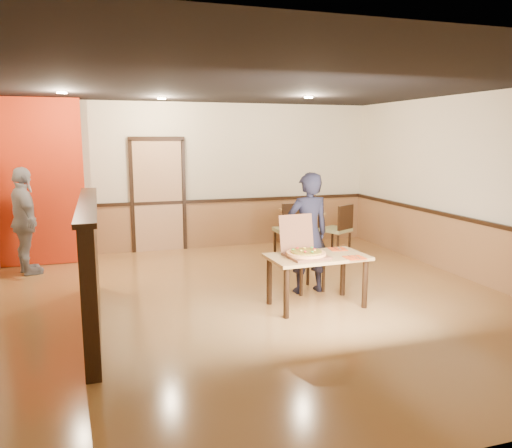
{
  "coord_description": "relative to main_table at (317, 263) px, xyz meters",
  "views": [
    {
      "loc": [
        -1.87,
        -6.04,
        2.15
      ],
      "look_at": [
        0.04,
        0.0,
        1.04
      ],
      "focal_mm": 35.0,
      "sensor_mm": 36.0,
      "label": 1
    }
  ],
  "objects": [
    {
      "name": "floor",
      "position": [
        -0.73,
        0.4,
        -0.56
      ],
      "size": [
        7.0,
        7.0,
        0.0
      ],
      "primitive_type": "plane",
      "color": "#AA7842",
      "rests_on": "ground"
    },
    {
      "name": "napkin_near",
      "position": [
        0.39,
        -0.26,
        0.11
      ],
      "size": [
        0.24,
        0.24,
        0.01
      ],
      "rotation": [
        0.0,
        0.0,
        -0.01
      ],
      "color": "#C63A0E",
      "rests_on": "main_table"
    },
    {
      "name": "wall_back",
      "position": [
        -0.73,
        3.9,
        0.84
      ],
      "size": [
        7.0,
        0.0,
        7.0
      ],
      "primitive_type": "plane",
      "rotation": [
        1.57,
        0.0,
        0.0
      ],
      "color": "beige",
      "rests_on": "floor"
    },
    {
      "name": "main_table",
      "position": [
        0.0,
        0.0,
        0.0
      ],
      "size": [
        1.28,
        0.77,
        0.67
      ],
      "rotation": [
        0.0,
        0.0,
        0.05
      ],
      "color": "tan",
      "rests_on": "floor"
    },
    {
      "name": "diner",
      "position": [
        0.12,
        0.58,
        0.28
      ],
      "size": [
        0.63,
        0.43,
        1.68
      ],
      "primitive_type": "imported",
      "rotation": [
        0.0,
        0.0,
        3.18
      ],
      "color": "black",
      "rests_on": "floor"
    },
    {
      "name": "side_chair_right",
      "position": [
        1.56,
        2.47,
        -0.05
      ],
      "size": [
        0.63,
        0.63,
        0.94
      ],
      "rotation": [
        0.0,
        0.0,
        3.65
      ],
      "color": "olive",
      "rests_on": "floor"
    },
    {
      "name": "diner_chair",
      "position": [
        0.11,
        0.73,
        -0.06
      ],
      "size": [
        0.54,
        0.54,
        0.93
      ],
      "rotation": [
        0.0,
        0.0,
        0.21
      ],
      "color": "olive",
      "rests_on": "floor"
    },
    {
      "name": "pizza_box",
      "position": [
        -0.18,
        -0.01,
        0.17
      ],
      "size": [
        0.52,
        0.59,
        0.5
      ],
      "rotation": [
        0.0,
        0.0,
        0.08
      ],
      "color": "brown",
      "rests_on": "main_table"
    },
    {
      "name": "chair_rail_right",
      "position": [
        2.72,
        0.4,
        0.36
      ],
      "size": [
        0.06,
        7.0,
        0.06
      ],
      "primitive_type": "cube",
      "color": "black",
      "rests_on": "wall_right"
    },
    {
      "name": "red_accent_panel",
      "position": [
        -3.63,
        3.4,
        0.84
      ],
      "size": [
        1.6,
        0.2,
        2.78
      ],
      "primitive_type": "cube",
      "color": "red",
      "rests_on": "floor"
    },
    {
      "name": "back_door",
      "position": [
        -1.53,
        3.86,
        0.49
      ],
      "size": [
        0.9,
        0.06,
        2.1
      ],
      "primitive_type": "cube",
      "color": "tan",
      "rests_on": "wall_back"
    },
    {
      "name": "condiment",
      "position": [
        1.21,
        2.95,
        0.28
      ],
      "size": [
        0.06,
        0.06,
        0.16
      ],
      "primitive_type": "cylinder",
      "color": "brown",
      "rests_on": "side_table"
    },
    {
      "name": "spot_a",
      "position": [
        -3.03,
        2.2,
        2.22
      ],
      "size": [
        0.14,
        0.14,
        0.02
      ],
      "primitive_type": "cylinder",
      "color": "#FFE5B2",
      "rests_on": "ceiling"
    },
    {
      "name": "side_chair_left",
      "position": [
        0.63,
        2.46,
        -0.0
      ],
      "size": [
        0.51,
        0.51,
        1.02
      ],
      "rotation": [
        0.0,
        0.0,
        3.15
      ],
      "color": "olive",
      "rests_on": "floor"
    },
    {
      "name": "pizza",
      "position": [
        -0.18,
        -0.06,
        0.16
      ],
      "size": [
        0.6,
        0.6,
        0.03
      ],
      "primitive_type": "cylinder",
      "rotation": [
        0.0,
        0.0,
        -0.26
      ],
      "color": "#F0A057",
      "rests_on": "pizza_box"
    },
    {
      "name": "spot_c",
      "position": [
        0.67,
        1.9,
        2.22
      ],
      "size": [
        0.14,
        0.14,
        0.02
      ],
      "primitive_type": "cylinder",
      "color": "#FFE5B2",
      "rests_on": "ceiling"
    },
    {
      "name": "booth_partition",
      "position": [
        -2.73,
        0.2,
        0.17
      ],
      "size": [
        0.2,
        3.1,
        1.44
      ],
      "color": "black",
      "rests_on": "floor"
    },
    {
      "name": "napkin_far",
      "position": [
        0.41,
        0.24,
        0.11
      ],
      "size": [
        0.25,
        0.25,
        0.01
      ],
      "rotation": [
        0.0,
        0.0,
        -0.13
      ],
      "color": "#C63A0E",
      "rests_on": "main_table"
    },
    {
      "name": "wainscot_right",
      "position": [
        2.74,
        0.4,
        -0.11
      ],
      "size": [
        0.04,
        7.0,
        0.9
      ],
      "primitive_type": "cube",
      "color": "#94643B",
      "rests_on": "floor"
    },
    {
      "name": "ceiling",
      "position": [
        -0.73,
        0.4,
        2.24
      ],
      "size": [
        7.0,
        7.0,
        0.0
      ],
      "primitive_type": "plane",
      "rotation": [
        3.14,
        0.0,
        0.0
      ],
      "color": "black",
      "rests_on": "wall_back"
    },
    {
      "name": "passerby",
      "position": [
        -3.73,
        2.8,
        0.29
      ],
      "size": [
        0.72,
        1.08,
        1.7
      ],
      "primitive_type": "imported",
      "rotation": [
        0.0,
        0.0,
        1.9
      ],
      "color": "#93939B",
      "rests_on": "floor"
    },
    {
      "name": "wainscot_back",
      "position": [
        -0.73,
        3.87,
        -0.11
      ],
      "size": [
        7.0,
        0.04,
        0.9
      ],
      "primitive_type": "cube",
      "color": "#94643B",
      "rests_on": "floor"
    },
    {
      "name": "wall_right",
      "position": [
        2.77,
        0.4,
        0.84
      ],
      "size": [
        0.0,
        7.0,
        7.0
      ],
      "primitive_type": "plane",
      "rotation": [
        1.57,
        0.0,
        -1.57
      ],
      "color": "beige",
      "rests_on": "floor"
    },
    {
      "name": "spot_b",
      "position": [
        -1.53,
        2.9,
        2.22
      ],
      "size": [
        0.14,
        0.14,
        0.02
      ],
      "primitive_type": "cylinder",
      "color": "#FFE5B2",
      "rests_on": "ceiling"
    },
    {
      "name": "chair_rail_back",
      "position": [
        -0.73,
        3.85,
        0.36
      ],
      "size": [
        7.0,
        0.06,
        0.06
      ],
      "primitive_type": "cube",
      "color": "black",
      "rests_on": "wall_back"
    },
    {
      "name": "side_table",
      "position": [
        1.08,
        3.08,
        0.03
      ],
      "size": [
        0.78,
        0.78,
        0.76
      ],
      "rotation": [
        0.0,
        0.0,
        -0.1
      ],
      "color": "tan",
      "rests_on": "floor"
    }
  ]
}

